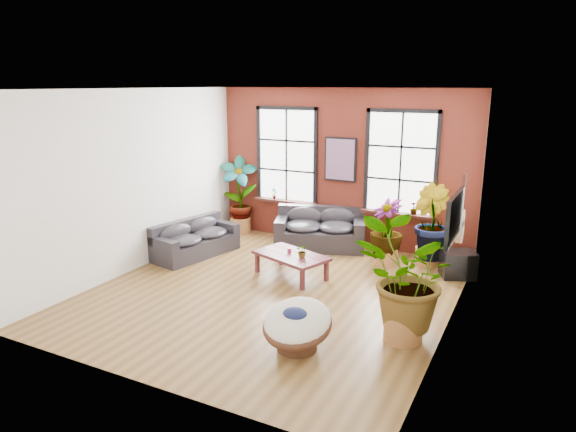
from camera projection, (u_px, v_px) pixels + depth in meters
name	position (u px, v px, depth m)	size (l,w,h in m)	color
room	(276.00, 194.00, 8.80)	(6.04, 6.54, 3.54)	brown
sofa_back	(320.00, 230.00, 11.49)	(2.16, 1.55, 0.90)	#252128
sofa_left	(194.00, 240.00, 10.99)	(1.17, 2.02, 0.75)	#252128
coffee_table	(291.00, 257.00, 9.73)	(1.58, 1.21, 0.54)	#4A1A20
papasan_chair	(297.00, 324.00, 7.05)	(0.97, 0.99, 0.73)	#4A2B1A
poster	(340.00, 159.00, 11.37)	(0.74, 0.06, 0.98)	black
tv_wall_unit	(456.00, 219.00, 7.96)	(0.13, 1.86, 1.20)	black
media_box	(458.00, 264.00, 9.75)	(0.76, 0.71, 0.51)	black
pot_back_left	(240.00, 225.00, 12.70)	(0.50, 0.50, 0.36)	#A66A36
pot_back_right	(427.00, 256.00, 10.45)	(0.55, 0.55, 0.36)	#A66A36
pot_right_wall	(403.00, 327.00, 7.34)	(0.63, 0.63, 0.41)	#A66A36
pot_mid	(386.00, 256.00, 10.46)	(0.62, 0.62, 0.36)	#A66A36
floor_plant_back_left	(239.00, 191.00, 12.53)	(0.92, 0.63, 1.76)	#185B1F
floor_plant_back_right	(430.00, 222.00, 10.25)	(0.83, 0.67, 1.50)	#185B1F
floor_plant_right_wall	(404.00, 278.00, 7.20)	(1.40, 1.21, 1.55)	#185B1F
floor_plant_mid	(386.00, 228.00, 10.34)	(0.68, 0.68, 1.22)	#185B1F
table_plant	(303.00, 251.00, 9.49)	(0.23, 0.20, 0.26)	#185B1F
sill_plant_left	(274.00, 193.00, 12.27)	(0.14, 0.10, 0.27)	#185B1F
sill_plant_right	(414.00, 208.00, 10.81)	(0.15, 0.15, 0.27)	#185B1F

